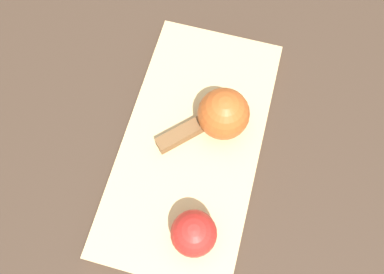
{
  "coord_description": "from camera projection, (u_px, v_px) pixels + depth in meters",
  "views": [
    {
      "loc": [
        -0.19,
        -0.07,
        0.58
      ],
      "look_at": [
        0.0,
        0.0,
        0.04
      ],
      "focal_mm": 35.0,
      "sensor_mm": 36.0,
      "label": 1
    }
  ],
  "objects": [
    {
      "name": "apple_half_right",
      "position": [
        224.0,
        114.0,
        0.57
      ],
      "size": [
        0.08,
        0.08,
        0.08
      ],
      "rotation": [
        0.0,
        0.0,
        4.96
      ],
      "color": "#AD4C1E",
      "rests_on": "cutting_board"
    },
    {
      "name": "cutting_board",
      "position": [
        192.0,
        144.0,
        0.61
      ],
      "size": [
        0.44,
        0.25,
        0.02
      ],
      "color": "tan",
      "rests_on": "ground_plane"
    },
    {
      "name": "ground_plane",
      "position": [
        192.0,
        146.0,
        0.62
      ],
      "size": [
        4.0,
        4.0,
        0.0
      ],
      "primitive_type": "plane",
      "color": "#38281E"
    },
    {
      "name": "apple_half_left",
      "position": [
        194.0,
        233.0,
        0.51
      ],
      "size": [
        0.06,
        0.06,
        0.06
      ],
      "rotation": [
        0.0,
        0.0,
        4.74
      ],
      "color": "red",
      "rests_on": "cutting_board"
    },
    {
      "name": "knife",
      "position": [
        184.0,
        133.0,
        0.59
      ],
      "size": [
        0.13,
        0.12,
        0.02
      ],
      "rotation": [
        0.0,
        0.0,
        -0.69
      ],
      "color": "silver",
      "rests_on": "cutting_board"
    }
  ]
}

